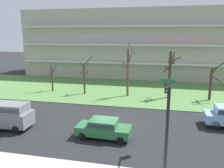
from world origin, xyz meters
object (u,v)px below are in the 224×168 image
at_px(tree_far_left, 52,76).
at_px(tree_right, 170,73).
at_px(tree_left, 85,76).
at_px(traffic_signal_mast, 167,110).
at_px(tree_center, 128,71).
at_px(tree_far_right, 212,82).
at_px(van_gray_near_left, 2,113).
at_px(sedan_green_center_left, 104,128).

distance_m(tree_far_left, tree_right, 16.85).
xyz_separation_m(tree_left, traffic_signal_mast, (10.74, -15.90, 1.20)).
distance_m(tree_left, tree_right, 11.56).
distance_m(tree_center, tree_far_right, 10.69).
height_order(tree_left, tree_far_right, tree_left).
distance_m(van_gray_near_left, traffic_signal_mast, 14.62).
height_order(tree_center, traffic_signal_mast, tree_center).
distance_m(tree_far_left, sedan_green_center_left, 17.52).
xyz_separation_m(tree_far_left, tree_left, (5.29, -0.51, 0.31)).
distance_m(sedan_green_center_left, traffic_signal_mast, 6.38).
relative_size(tree_left, tree_far_right, 1.09).
height_order(tree_far_right, van_gray_near_left, tree_far_right).
bearing_deg(tree_center, tree_far_left, 178.08).
distance_m(tree_right, tree_far_right, 5.27).
height_order(tree_far_left, sedan_green_center_left, tree_far_left).
relative_size(van_gray_near_left, sedan_green_center_left, 1.18).
bearing_deg(van_gray_near_left, tree_far_left, 96.13).
xyz_separation_m(tree_far_right, traffic_signal_mast, (-5.96, -16.26, 1.32)).
distance_m(tree_left, traffic_signal_mast, 19.23).
xyz_separation_m(van_gray_near_left, sedan_green_center_left, (9.32, -0.00, -0.52)).
xyz_separation_m(tree_center, sedan_green_center_left, (-0.08, -12.96, -2.64)).
height_order(tree_right, van_gray_near_left, tree_right).
bearing_deg(tree_center, sedan_green_center_left, -90.36).
distance_m(tree_center, sedan_green_center_left, 13.22).
bearing_deg(sedan_green_center_left, tree_far_left, 132.06).
relative_size(tree_far_left, tree_right, 0.75).
bearing_deg(van_gray_near_left, tree_center, 51.87).
bearing_deg(traffic_signal_mast, tree_center, 106.27).
height_order(tree_left, tree_right, tree_right).
xyz_separation_m(tree_center, tree_right, (5.46, 0.29, -0.07)).
height_order(tree_left, traffic_signal_mast, traffic_signal_mast).
relative_size(tree_far_left, tree_far_right, 0.93).
distance_m(tree_left, tree_far_right, 16.71).
distance_m(tree_far_left, tree_center, 11.42).
bearing_deg(tree_far_right, tree_right, 179.25).
relative_size(tree_far_left, van_gray_near_left, 0.88).
bearing_deg(tree_far_right, sedan_green_center_left, -129.12).
bearing_deg(traffic_signal_mast, tree_far_left, 134.32).
relative_size(van_gray_near_left, traffic_signal_mast, 0.95).
xyz_separation_m(tree_center, traffic_signal_mast, (4.68, -16.04, 0.28)).
bearing_deg(sedan_green_center_left, tree_far_right, 52.75).
distance_m(tree_far_left, van_gray_near_left, 13.51).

